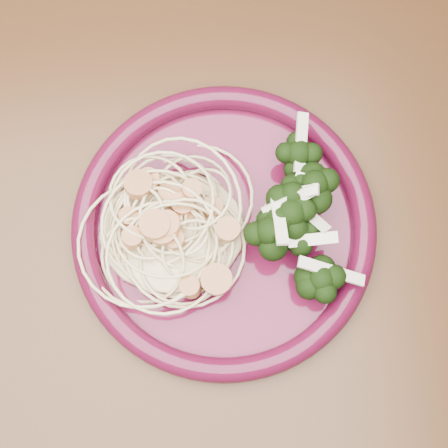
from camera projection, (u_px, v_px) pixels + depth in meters
dining_table at (321, 274)px, 0.67m from camera, size 1.20×0.80×0.75m
dinner_plate at (224, 227)px, 0.57m from camera, size 0.28×0.28×0.02m
spaghetti_pile at (171, 228)px, 0.56m from camera, size 0.14×0.12×0.03m
scallop_cluster at (168, 218)px, 0.52m from camera, size 0.13×0.13×0.04m
broccoli_pile at (289, 215)px, 0.55m from camera, size 0.09×0.14×0.05m
onion_garnish at (293, 205)px, 0.52m from camera, size 0.06×0.09×0.05m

